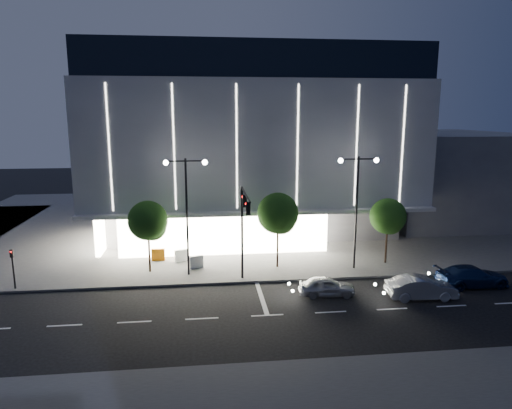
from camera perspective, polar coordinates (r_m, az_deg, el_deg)
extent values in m
plane|color=black|center=(30.03, -2.86, -12.65)|extent=(160.00, 160.00, 0.00)
cube|color=#474747|center=(53.23, 0.82, -1.84)|extent=(70.00, 40.00, 0.15)
cube|color=#4C4C51|center=(52.60, -1.34, 0.14)|extent=(28.00, 21.00, 4.00)
cube|color=gray|center=(49.69, -1.17, 8.21)|extent=(30.00, 25.00, 11.00)
cube|color=black|center=(49.80, -1.20, 16.28)|extent=(29.40, 24.50, 3.00)
cube|color=white|center=(39.47, -3.91, -3.67)|extent=(18.00, 0.40, 3.60)
cube|color=white|center=(45.50, -17.97, -2.19)|extent=(0.40, 10.00, 3.60)
cube|color=gray|center=(38.25, 0.61, -0.90)|extent=(30.00, 2.00, 0.30)
cube|color=white|center=(37.27, 0.67, 7.17)|extent=(24.00, 0.06, 10.00)
cube|color=#4C4C51|center=(58.82, 21.61, 3.50)|extent=(16.00, 20.00, 10.00)
cylinder|color=black|center=(33.46, -1.75, -3.75)|extent=(0.18, 0.18, 7.00)
cylinder|color=black|center=(29.87, -1.32, 1.30)|extent=(0.14, 5.80, 0.14)
cube|color=black|center=(30.67, -1.43, 0.42)|extent=(0.28, 0.18, 0.85)
cube|color=black|center=(28.32, -1.00, -0.49)|extent=(0.28, 0.18, 0.85)
sphere|color=#FF0C0C|center=(30.60, -1.66, 0.97)|extent=(0.14, 0.14, 0.14)
cylinder|color=black|center=(34.29, -8.61, -1.78)|extent=(0.16, 0.16, 9.00)
cylinder|color=black|center=(33.63, -10.02, 5.35)|extent=(1.40, 0.10, 0.10)
cylinder|color=black|center=(33.57, -7.62, 5.42)|extent=(1.40, 0.10, 0.10)
sphere|color=white|center=(33.69, -11.21, 5.15)|extent=(0.36, 0.36, 0.36)
sphere|color=white|center=(33.58, -6.42, 5.28)|extent=(0.36, 0.36, 0.36)
cylinder|color=black|center=(36.21, 12.42, -1.22)|extent=(0.16, 0.16, 9.00)
cylinder|color=black|center=(35.32, 11.64, 5.57)|extent=(1.40, 0.10, 0.10)
cylinder|color=black|center=(35.78, 13.78, 5.55)|extent=(1.40, 0.10, 0.10)
sphere|color=white|center=(35.12, 10.54, 5.42)|extent=(0.36, 0.36, 0.36)
sphere|color=white|center=(36.04, 14.82, 5.38)|extent=(0.36, 0.36, 0.36)
cylinder|color=black|center=(36.18, -28.05, -7.25)|extent=(0.12, 0.12, 3.00)
cube|color=black|center=(35.84, -28.23, -5.43)|extent=(0.22, 0.16, 0.55)
sphere|color=#FF0C0C|center=(35.71, -28.32, -5.24)|extent=(0.10, 0.10, 0.10)
cylinder|color=black|center=(36.16, -13.21, -5.54)|extent=(0.16, 0.16, 3.78)
sphere|color=#183E11|center=(35.57, -13.38, -1.96)|extent=(3.02, 3.02, 3.02)
sphere|color=#183E11|center=(35.85, -12.82, -2.72)|extent=(2.16, 2.16, 2.16)
sphere|color=#183E11|center=(35.53, -13.78, -2.53)|extent=(1.94, 1.94, 1.94)
cylinder|color=black|center=(36.31, 2.71, -4.95)|extent=(0.16, 0.16, 4.06)
sphere|color=#183E11|center=(35.69, 2.75, -1.10)|extent=(3.25, 3.25, 3.25)
sphere|color=#183E11|center=(36.06, 3.16, -1.92)|extent=(2.32, 2.32, 2.32)
sphere|color=#183E11|center=(35.59, 2.38, -1.71)|extent=(2.09, 2.09, 2.09)
cylinder|color=black|center=(38.81, 15.98, -4.63)|extent=(0.16, 0.16, 3.64)
sphere|color=#183E11|center=(38.27, 16.16, -1.41)|extent=(2.91, 2.91, 2.91)
sphere|color=#183E11|center=(38.68, 16.42, -2.08)|extent=(2.08, 2.08, 2.08)
sphere|color=#183E11|center=(38.11, 15.88, -1.93)|extent=(1.87, 1.87, 1.87)
imported|color=#9EA0A5|center=(31.85, 8.84, -10.07)|extent=(3.94, 1.87, 1.30)
imported|color=#B7BBC0|center=(32.88, 19.94, -9.74)|extent=(4.67, 1.81, 1.52)
imported|color=#14254E|center=(36.49, 25.38, -8.10)|extent=(5.21, 2.22, 1.50)
cube|color=#C8630B|center=(39.01, -12.13, -6.15)|extent=(1.10, 0.27, 1.00)
cube|color=white|center=(38.44, -9.31, -6.31)|extent=(1.12, 0.63, 1.00)
cube|color=silver|center=(36.66, -7.47, -7.13)|extent=(1.12, 0.56, 1.00)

